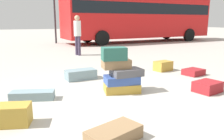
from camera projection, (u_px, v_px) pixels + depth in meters
ground_plane at (116, 98)px, 4.37m from camera, size 80.00×80.00×0.00m
suitcase_tower at (120, 73)px, 4.71m from camera, size 0.82×0.60×0.93m
suitcase_brown_foreground_far at (114, 135)px, 2.80m from camera, size 0.76×0.59×0.17m
suitcase_slate_foreground_near at (81, 74)px, 5.80m from camera, size 0.79×0.47×0.25m
suitcase_tan_upright_blue at (163, 66)px, 6.79m from camera, size 0.58×0.46×0.28m
suitcase_tan_left_side at (6, 115)px, 3.23m from camera, size 0.72×0.47×0.30m
suitcase_maroon_behind_tower at (193, 72)px, 6.26m from camera, size 0.60×0.54×0.16m
suitcase_maroon_right_side at (207, 87)px, 4.76m from camera, size 0.61×0.54×0.22m
suitcase_slate_white_trunk at (33, 95)px, 4.30m from camera, size 0.84×0.48×0.16m
person_bearded_onlooker at (77, 32)px, 9.68m from camera, size 0.30×0.33×1.68m
parked_bus at (140, 15)px, 15.99m from camera, size 10.95×3.64×3.15m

